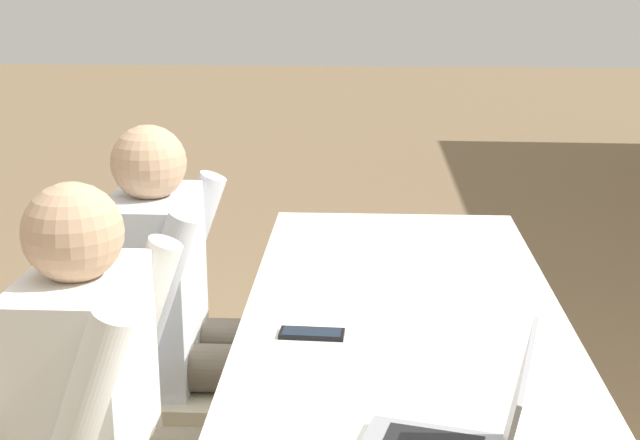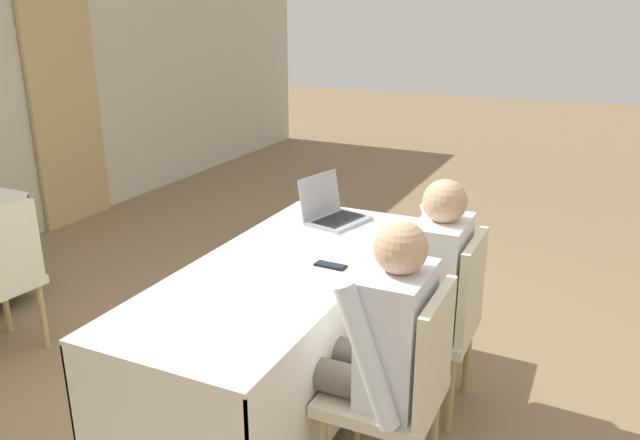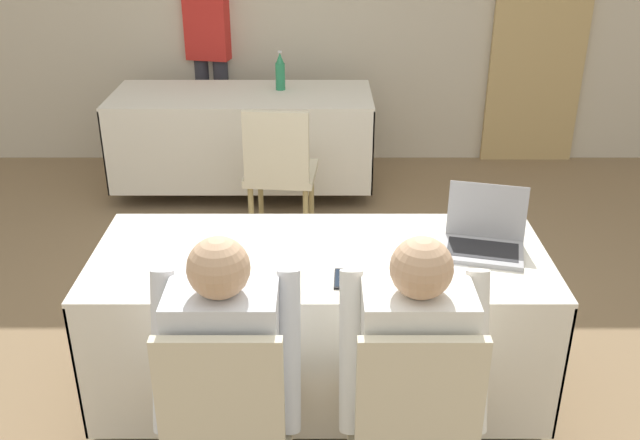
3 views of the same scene
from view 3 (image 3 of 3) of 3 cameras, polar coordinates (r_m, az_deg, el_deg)
The scene contains 15 objects.
ground_plane at distance 3.37m, azimuth -0.00°, elevation -14.06°, with size 24.00×24.00×0.00m, color #846B4C.
conference_table_near at distance 3.03m, azimuth -0.00°, elevation -5.73°, with size 1.88×0.78×0.75m.
conference_table_far at distance 5.31m, azimuth -6.24°, elevation 8.14°, with size 1.88×0.78×0.75m.
laptop at distance 3.03m, azimuth 12.98°, elevation -1.51°, with size 0.39×0.36×0.25m.
cell_phone at distance 2.75m, azimuth 1.77°, elevation -4.72°, with size 0.07×0.15×0.01m.
paper_beside_laptop at distance 2.88m, azimuth -9.39°, elevation -3.78°, with size 0.23×0.31×0.00m.
paper_centre_table at distance 2.84m, azimuth 10.18°, elevation -4.25°, with size 0.30×0.35×0.00m.
paper_left_edge at distance 2.95m, azimuth 4.71°, elevation -2.72°, with size 0.30×0.35×0.00m.
water_bottle at distance 5.31m, azimuth -3.24°, elevation 11.71°, with size 0.07×0.07×0.28m.
chair_near_left at distance 2.53m, azimuth -7.39°, elevation -15.32°, with size 0.44×0.44×0.90m.
chair_near_right at distance 2.53m, azimuth 7.41°, elevation -15.31°, with size 0.44×0.44×0.90m.
chair_far_spare at distance 4.55m, azimuth -3.28°, elevation 4.23°, with size 0.48×0.48×0.90m.
person_checkered_shirt at distance 2.51m, azimuth -7.32°, elevation -11.02°, with size 0.50×0.52×1.16m.
person_white_shirt at distance 2.51m, azimuth 7.34°, elevation -11.01°, with size 0.50×0.52×1.16m.
person_red_shirt at distance 5.93m, azimuth -8.84°, elevation 13.24°, with size 0.38×0.27×1.59m.
Camera 3 is at (-0.00, -2.59, 2.14)m, focal length 40.00 mm.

